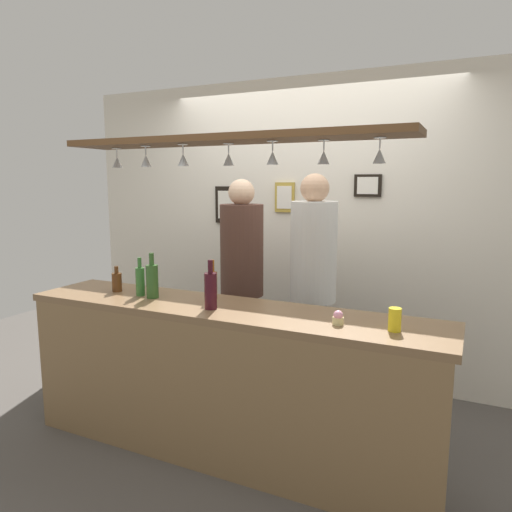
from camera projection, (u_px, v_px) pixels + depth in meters
The scene contains 23 objects.
ground_plane at pixel (250, 425), 3.34m from camera, with size 8.00×8.00×0.00m, color #4C4742.
back_wall at pixel (304, 230), 4.13m from camera, with size 4.40×0.06×2.60m, color silver.
bar_counter at pixel (213, 362), 2.80m from camera, with size 2.70×0.55×0.96m.
overhead_glass_rack at pixel (227, 139), 2.77m from camera, with size 2.20×0.36×0.04m, color brown.
hanging_wineglass_far_left at pixel (117, 162), 3.21m from camera, with size 0.07×0.07×0.13m.
hanging_wineglass_left at pixel (146, 160), 3.00m from camera, with size 0.07×0.07×0.13m.
hanging_wineglass_center_left at pixel (183, 159), 2.86m from camera, with size 0.07×0.07×0.13m.
hanging_wineglass_center at pixel (229, 159), 2.82m from camera, with size 0.07×0.07×0.13m.
hanging_wineglass_center_right at pixel (273, 157), 2.64m from camera, with size 0.07×0.07×0.13m.
hanging_wineglass_right at pixel (324, 157), 2.59m from camera, with size 0.07×0.07×0.13m.
hanging_wineglass_far_right at pixel (379, 155), 2.44m from camera, with size 0.07×0.07×0.13m.
person_left_brown_shirt at pixel (242, 267), 3.70m from camera, with size 0.34×0.34×1.74m.
person_middle_white_patterned_shirt at pixel (313, 270), 3.45m from camera, with size 0.34×0.34×1.78m.
bottle_beer_green_import at pixel (140, 281), 3.15m from camera, with size 0.06×0.06×0.26m.
bottle_beer_brown_stubby at pixel (117, 282), 3.27m from camera, with size 0.07×0.07×0.18m.
bottle_champagne_green at pixel (152, 280), 3.09m from camera, with size 0.08×0.08×0.30m.
bottle_wine_dark_red at pixel (211, 290), 2.82m from camera, with size 0.08×0.08×0.30m.
bottle_beer_amber_tall at pixel (213, 284), 3.06m from camera, with size 0.06×0.06×0.26m.
drink_can at pixel (395, 320), 2.40m from camera, with size 0.07×0.07×0.12m, color yellow.
cupcake at pixel (338, 318), 2.52m from camera, with size 0.06×0.06×0.08m.
picture_frame_caricature at pixel (228, 205), 4.37m from camera, with size 0.26×0.02×0.34m.
picture_frame_crest at pixel (285, 197), 4.12m from camera, with size 0.18×0.02×0.26m.
picture_frame_upper_small at pixel (368, 186), 3.79m from camera, with size 0.22×0.02×0.18m.
Camera 1 is at (1.37, -2.80, 1.71)m, focal length 32.92 mm.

